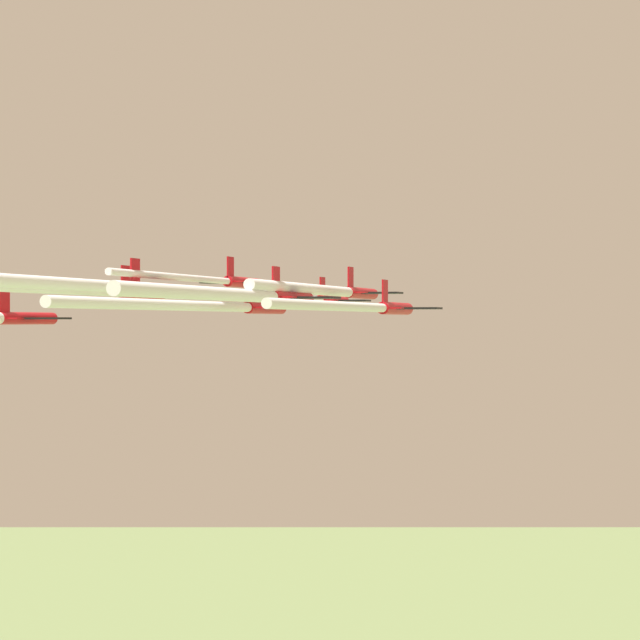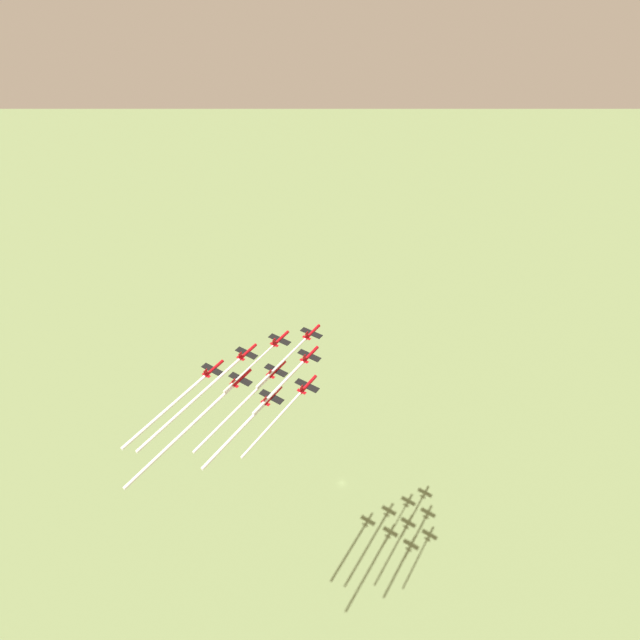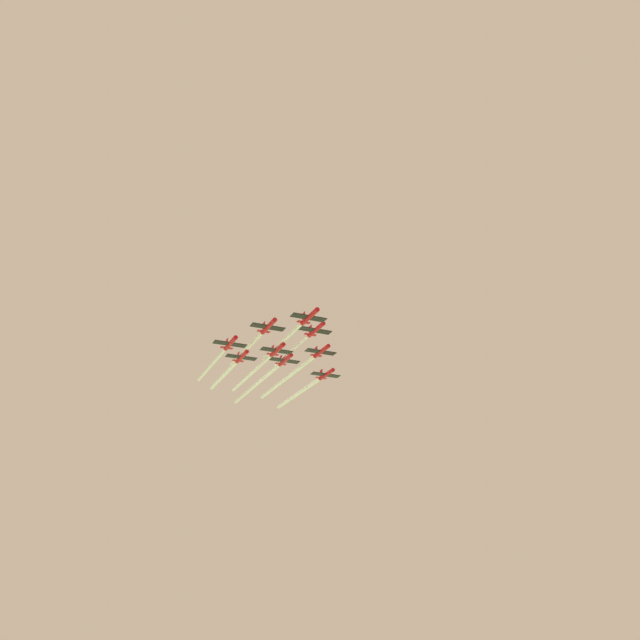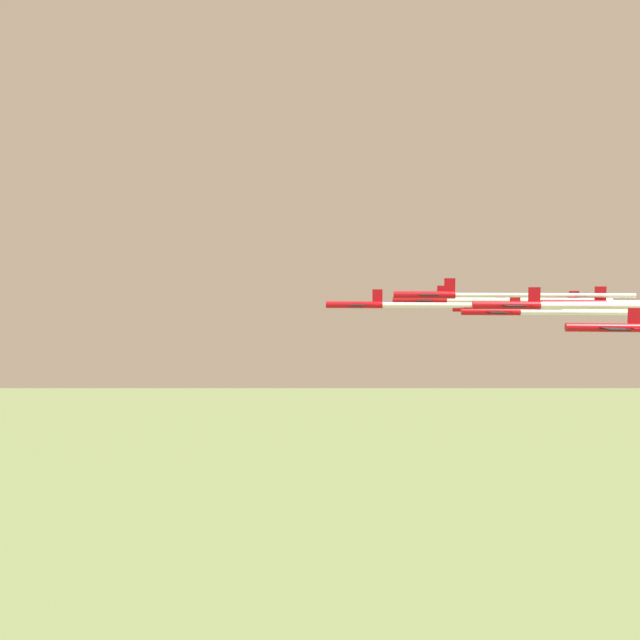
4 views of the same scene
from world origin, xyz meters
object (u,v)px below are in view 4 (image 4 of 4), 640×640
jet_2 (422,300)px  jet_4 (493,312)px  jet_5 (481,309)px  jet_7 (576,303)px  jet_0 (356,305)px  jet_1 (427,295)px  jet_8 (553,306)px  jet_3 (509,305)px  jet_6 (606,327)px

jet_2 → jet_4: 14.86m
jet_5 → jet_7: 25.86m
jet_0 → jet_1: (5.66, -13.62, 2.07)m
jet_4 → jet_7: 14.86m
jet_5 → jet_8: jet_8 is taller
jet_3 → jet_7: (14.65, -1.67, 0.06)m
jet_1 → jet_2: size_ratio=1.00×
jet_8 → jet_2: bearing=90.0°
jet_4 → jet_0: bearing=90.0°
jet_1 → jet_7: (20.32, -15.28, -1.42)m
jet_4 → jet_7: bearing=-120.5°
jet_0 → jet_5: bearing=-59.5°
jet_7 → jet_4: bearing=59.5°
jet_3 → jet_8: jet_3 is taller
jet_7 → jet_8: size_ratio=1.00×
jet_7 → jet_5: bearing=29.5°
jet_1 → jet_6: 29.83m
jet_6 → jet_7: size_ratio=1.00×
jet_1 → jet_7: size_ratio=1.00×
jet_3 → jet_6: size_ratio=1.00×
jet_0 → jet_2: size_ratio=1.00×
jet_8 → jet_0: bearing=101.1°
jet_3 → jet_4: 15.06m
jet_0 → jet_2: (14.65, -1.67, 0.66)m
jet_0 → jet_6: jet_0 is taller
jet_3 → jet_6: 15.04m
jet_5 → jet_4: bearing=180.0°
jet_2 → jet_8: jet_2 is taller
jet_1 → jet_6: bearing=-120.5°
jet_4 → jet_7: size_ratio=1.00×
jet_5 → jet_8: size_ratio=1.00×
jet_2 → jet_3: size_ratio=1.00×
jet_3 → jet_4: (8.99, 11.95, -1.80)m
jet_3 → jet_4: size_ratio=1.00×
jet_4 → jet_5: bearing=-0.0°
jet_6 → jet_2: bearing=40.4°
jet_0 → jet_3: jet_3 is taller
jet_0 → jet_2: bearing=-59.5°
jet_2 → jet_0: bearing=120.5°
jet_0 → jet_3: 29.50m
jet_3 → jet_8: 25.80m
jet_0 → jet_3: size_ratio=1.00×
jet_7 → jet_1: bearing=90.0°
jet_5 → jet_6: (-12.32, -37.52, -1.07)m
jet_2 → jet_4: size_ratio=1.00×
jet_2 → jet_1: bearing=-180.0°
jet_2 → jet_3: bearing=-150.5°
jet_7 → jet_0: bearing=78.9°
jet_7 → jet_8: bearing=-0.0°
jet_1 → jet_5: size_ratio=1.00×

